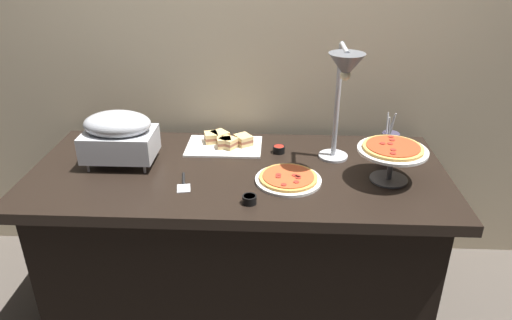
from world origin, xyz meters
TOP-DOWN VIEW (x-y plane):
  - ground_plane at (0.00, 0.00)m, footprint 8.00×8.00m
  - back_wall at (0.00, 0.50)m, footprint 4.40×0.04m
  - buffet_table at (0.00, 0.00)m, footprint 1.90×0.84m
  - chafing_dish at (-0.55, 0.04)m, footprint 0.32×0.22m
  - heat_lamp at (0.45, 0.01)m, footprint 0.15×0.32m
  - pizza_plate_front at (0.23, -0.10)m, footprint 0.29×0.29m
  - pizza_plate_center at (0.67, -0.07)m, footprint 0.30×0.30m
  - sandwich_platter at (-0.08, 0.25)m, footprint 0.37×0.25m
  - sauce_cup_near at (0.19, 0.19)m, footprint 0.06×0.06m
  - sauce_cup_far at (0.07, -0.29)m, footprint 0.06×0.06m
  - utensil_holder at (0.72, 0.20)m, footprint 0.08×0.08m
  - serving_spatula at (-0.22, -0.15)m, footprint 0.07×0.17m

SIDE VIEW (x-z plane):
  - ground_plane at x=0.00m, z-range 0.00..0.00m
  - buffet_table at x=0.00m, z-range 0.01..0.77m
  - serving_spatula at x=-0.22m, z-range 0.76..0.77m
  - pizza_plate_front at x=0.23m, z-range 0.76..0.79m
  - sauce_cup_far at x=0.07m, z-range 0.76..0.80m
  - sauce_cup_near at x=0.19m, z-range 0.76..0.80m
  - sandwich_platter at x=-0.08m, z-range 0.75..0.81m
  - utensil_holder at x=0.72m, z-range 0.71..0.93m
  - pizza_plate_center at x=0.67m, z-range 0.81..0.98m
  - chafing_dish at x=-0.55m, z-range 0.78..1.03m
  - heat_lamp at x=0.45m, z-range 0.92..1.47m
  - back_wall at x=0.00m, z-range 0.00..2.40m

